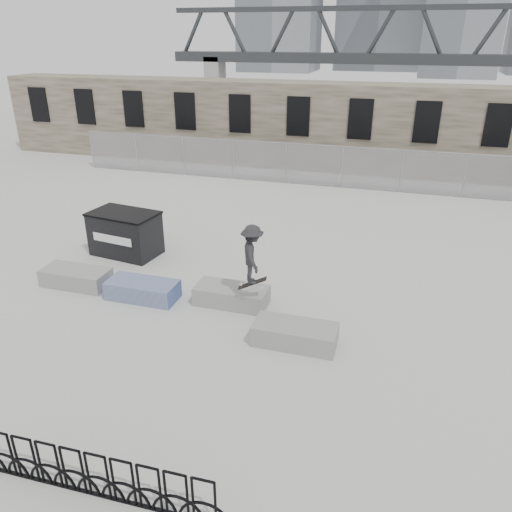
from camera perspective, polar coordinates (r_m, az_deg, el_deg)
The scene contains 11 objects.
ground at distance 14.26m, azimuth -8.50°, elevation -5.02°, with size 120.00×120.00×0.00m, color beige.
stone_wall at distance 28.36m, azimuth 5.36°, elevation 14.67°, with size 36.00×2.58×4.50m.
chainlink_fence at distance 25.02m, azimuth 3.47°, elevation 10.60°, with size 22.06×0.06×2.02m.
planter_far_left at distance 15.73m, azimuth -19.86°, elevation -2.23°, with size 2.00×0.90×0.52m.
planter_center_left at distance 14.45m, azimuth -12.84°, elevation -3.71°, with size 2.00×0.90×0.52m.
planter_center_right at distance 13.82m, azimuth -2.80°, elevation -4.44°, with size 2.00×0.90×0.52m.
planter_offset at distance 12.17m, azimuth 4.48°, elevation -8.83°, with size 2.00×0.90×0.52m.
dumpster at distance 17.31m, azimuth -14.71°, elevation 2.54°, with size 2.40×1.66×1.47m.
bike_rack at distance 9.13m, azimuth -18.90°, elevation -22.47°, with size 4.94×0.16×0.90m.
truss_bridge at distance 66.39m, azimuth 21.93°, elevation 20.21°, with size 70.00×3.00×9.80m.
skateboarder at distance 12.53m, azimuth -0.44°, elevation 0.15°, with size 0.95×1.16×1.77m.
Camera 1 is at (5.54, -11.18, 6.89)m, focal length 35.00 mm.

